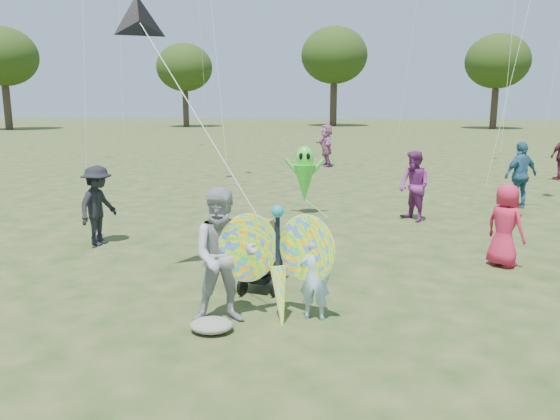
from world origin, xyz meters
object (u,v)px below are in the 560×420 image
at_px(child_girl, 314,278).
at_px(crowd_e, 414,186).
at_px(jogging_stroller, 261,249).
at_px(alien_kite, 305,177).
at_px(crowd_j, 326,145).
at_px(crowd_c, 521,175).
at_px(adult_man, 224,256).
at_px(crowd_a, 505,226).
at_px(crowd_b, 98,205).
at_px(butterfly_kite, 278,263).

bearing_deg(child_girl, crowd_e, -100.51).
xyz_separation_m(jogging_stroller, alien_kite, (0.52, 5.56, 0.36)).
relative_size(crowd_e, crowd_j, 0.92).
bearing_deg(crowd_c, adult_man, 24.55).
relative_size(crowd_a, crowd_c, 0.81).
height_order(crowd_j, alien_kite, crowd_j).
distance_m(adult_man, alien_kite, 7.01).
bearing_deg(adult_man, crowd_b, 120.22).
relative_size(crowd_e, alien_kite, 0.97).
height_order(child_girl, crowd_c, crowd_c).
distance_m(crowd_e, crowd_j, 11.22).
bearing_deg(alien_kite, crowd_a, -49.26).
distance_m(adult_man, crowd_c, 10.46).
distance_m(crowd_b, crowd_c, 10.71).
xyz_separation_m(crowd_b, jogging_stroller, (3.51, -2.31, -0.18)).
relative_size(adult_man, crowd_e, 1.05).
xyz_separation_m(crowd_a, crowd_b, (-7.62, 0.92, 0.07)).
bearing_deg(adult_man, alien_kite, 72.64).
bearing_deg(adult_man, jogging_stroller, 66.29).
relative_size(crowd_j, jogging_stroller, 1.64).
distance_m(crowd_a, alien_kite, 5.51).
bearing_deg(alien_kite, adult_man, -96.95).
relative_size(crowd_a, alien_kite, 0.83).
distance_m(crowd_c, butterfly_kite, 9.94).
height_order(crowd_e, butterfly_kite, crowd_e).
height_order(adult_man, alien_kite, adult_man).
bearing_deg(crowd_a, adult_man, 85.48).
bearing_deg(adult_man, crowd_a, 21.73).
relative_size(child_girl, adult_man, 0.63).
relative_size(crowd_a, crowd_j, 0.79).
height_order(crowd_b, alien_kite, alien_kite).
distance_m(crowd_c, crowd_e, 3.56).
bearing_deg(crowd_a, crowd_j, -25.42).
bearing_deg(crowd_c, crowd_a, 41.75).
relative_size(crowd_b, crowd_c, 0.89).
relative_size(child_girl, crowd_b, 0.70).
distance_m(child_girl, crowd_e, 6.63).
bearing_deg(crowd_e, alien_kite, -131.45).
distance_m(child_girl, butterfly_kite, 0.52).
xyz_separation_m(child_girl, crowd_e, (2.32, 6.20, 0.28)).
height_order(adult_man, butterfly_kite, adult_man).
relative_size(crowd_b, alien_kite, 0.92).
relative_size(crowd_a, butterfly_kite, 0.83).
relative_size(child_girl, crowd_e, 0.66).
xyz_separation_m(adult_man, jogging_stroller, (0.33, 1.39, -0.28)).
height_order(jogging_stroller, butterfly_kite, butterfly_kite).
bearing_deg(crowd_a, crowd_b, 46.46).
bearing_deg(crowd_b, crowd_c, -51.60).
height_order(crowd_b, crowd_j, crowd_j).
xyz_separation_m(crowd_e, butterfly_kite, (-2.79, -6.26, -0.08)).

